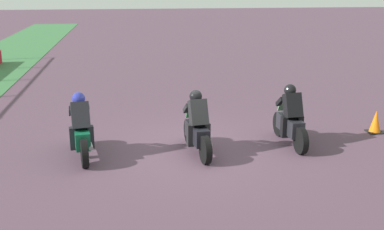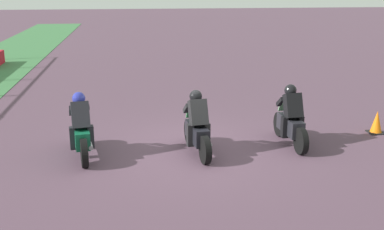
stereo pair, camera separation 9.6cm
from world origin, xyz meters
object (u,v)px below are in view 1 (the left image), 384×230
(rider_lane_a, at_px, (290,120))
(traffic_cone, at_px, (376,122))
(rider_lane_b, at_px, (197,128))
(rider_lane_c, at_px, (81,131))

(rider_lane_a, bearing_deg, traffic_cone, -79.74)
(rider_lane_a, height_order, rider_lane_b, same)
(rider_lane_a, distance_m, traffic_cone, 2.70)
(rider_lane_a, xyz_separation_m, traffic_cone, (0.61, -2.61, -0.34))
(traffic_cone, bearing_deg, rider_lane_c, 95.98)
(rider_lane_b, height_order, traffic_cone, rider_lane_b)
(rider_lane_b, height_order, rider_lane_c, same)
(rider_lane_c, height_order, traffic_cone, rider_lane_c)
(rider_lane_a, xyz_separation_m, rider_lane_c, (-0.19, 5.07, 0.00))
(rider_lane_b, distance_m, traffic_cone, 5.09)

